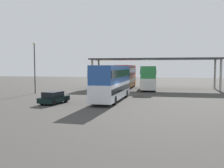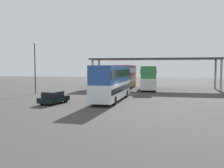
# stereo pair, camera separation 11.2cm
# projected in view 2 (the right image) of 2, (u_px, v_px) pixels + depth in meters

# --- Properties ---
(ground_plane) EXTENTS (140.00, 140.00, 0.00)m
(ground_plane) POSITION_uv_depth(u_px,v_px,m) (111.00, 104.00, 26.36)
(ground_plane) COLOR #3E3B38
(double_decker_main) EXTENTS (3.02, 11.02, 4.20)m
(double_decker_main) POSITION_uv_depth(u_px,v_px,m) (112.00, 81.00, 28.94)
(double_decker_main) COLOR white
(double_decker_main) RESTS_ON ground_plane
(parked_hatchback) EXTENTS (2.44, 3.99, 1.35)m
(parked_hatchback) POSITION_uv_depth(u_px,v_px,m) (54.00, 98.00, 26.62)
(parked_hatchback) COLOR black
(parked_hatchback) RESTS_ON ground_plane
(double_decker_near_canopy) EXTENTS (3.31, 10.92, 4.29)m
(double_decker_near_canopy) POSITION_uv_depth(u_px,v_px,m) (107.00, 76.00, 46.87)
(double_decker_near_canopy) COLOR white
(double_decker_near_canopy) RESTS_ON ground_plane
(double_decker_mid_row) EXTENTS (2.79, 11.11, 4.36)m
(double_decker_mid_row) POSITION_uv_depth(u_px,v_px,m) (126.00, 76.00, 45.97)
(double_decker_mid_row) COLOR orange
(double_decker_mid_row) RESTS_ON ground_plane
(double_decker_far_right) EXTENTS (2.74, 10.93, 4.16)m
(double_decker_far_right) POSITION_uv_depth(u_px,v_px,m) (149.00, 77.00, 43.26)
(double_decker_far_right) COLOR silver
(double_decker_far_right) RESTS_ON ground_plane
(depot_canopy) EXTENTS (23.59, 6.22, 5.64)m
(depot_canopy) POSITION_uv_depth(u_px,v_px,m) (154.00, 60.00, 44.63)
(depot_canopy) COLOR #33353A
(depot_canopy) RESTS_ON ground_plane
(lamppost_tall) EXTENTS (0.44, 0.44, 7.78)m
(lamppost_tall) POSITION_uv_depth(u_px,v_px,m) (35.00, 61.00, 36.46)
(lamppost_tall) COLOR #33353A
(lamppost_tall) RESTS_ON ground_plane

